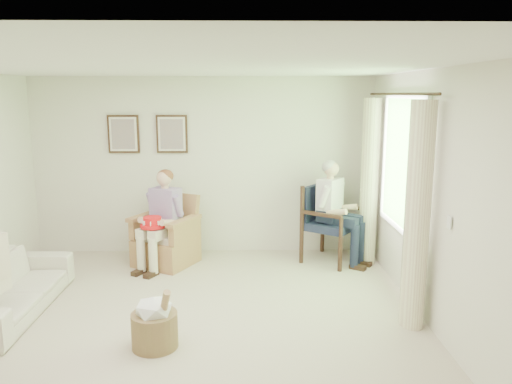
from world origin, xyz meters
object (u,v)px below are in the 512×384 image
at_px(red_hat, 153,223).
at_px(wood_armchair, 330,219).
at_px(person_dark, 333,204).
at_px(hatbox, 155,322).
at_px(sofa, 10,288).
at_px(wicker_armchair, 166,242).
at_px(person_wicker, 164,213).

bearing_deg(red_hat, wood_armchair, 10.64).
xyz_separation_m(person_dark, hatbox, (-2.07, -2.37, -0.60)).
relative_size(sofa, hatbox, 2.99).
bearing_deg(wicker_armchair, person_wicker, -62.36).
distance_m(person_dark, hatbox, 3.20).
bearing_deg(red_hat, wicker_armchair, 68.60).
bearing_deg(person_dark, sofa, 148.47).
distance_m(wicker_armchair, person_dark, 2.39).
relative_size(person_wicker, hatbox, 2.06).
bearing_deg(person_dark, wicker_armchair, 125.34).
xyz_separation_m(wood_armchair, red_hat, (-2.45, -0.46, 0.08)).
height_order(sofa, person_dark, person_dark).
relative_size(wood_armchair, red_hat, 3.29).
bearing_deg(sofa, person_wicker, -44.70).
relative_size(wood_armchair, sofa, 0.56).
xyz_separation_m(wicker_armchair, sofa, (-1.45, -1.59, -0.03)).
relative_size(wood_armchair, person_wicker, 0.82).
bearing_deg(person_wicker, wicker_armchair, 117.64).
xyz_separation_m(sofa, person_dark, (3.78, 1.57, 0.57)).
distance_m(wicker_armchair, person_wicker, 0.47).
bearing_deg(person_dark, hatbox, 174.79).
distance_m(wood_armchair, person_wicker, 2.35).
height_order(person_dark, red_hat, person_dark).
bearing_deg(sofa, hatbox, -114.98).
bearing_deg(person_dark, person_wicker, 128.50).
relative_size(wicker_armchair, hatbox, 1.51).
relative_size(wicker_armchair, person_dark, 0.68).
bearing_deg(red_hat, person_dark, 6.60).
relative_size(sofa, red_hat, 5.84).
bearing_deg(person_wicker, wood_armchair, 34.53).
bearing_deg(wicker_armchair, sofa, -104.65).
bearing_deg(red_hat, person_wicker, 56.03).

